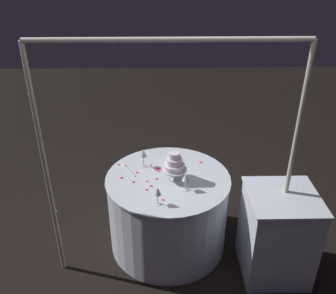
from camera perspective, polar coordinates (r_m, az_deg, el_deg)
ground_plane at (r=3.71m, az=0.00°, el=-14.64°), size 12.00×12.00×0.00m
decorative_arch at (r=2.68m, az=0.16°, el=1.88°), size 1.95×0.06×2.05m
main_table at (r=3.46m, az=0.00°, el=-10.06°), size 1.12×1.12×0.76m
side_table at (r=3.32m, az=16.77°, el=-12.97°), size 0.57×0.57×0.81m
tiered_cake at (r=3.13m, az=1.00°, el=-2.74°), size 0.22×0.22×0.27m
wine_glass_0 at (r=3.02m, az=2.82°, el=-4.90°), size 0.06×0.06×0.16m
wine_glass_1 at (r=3.34m, az=-3.92°, el=-1.03°), size 0.07×0.07×0.18m
wine_glass_2 at (r=2.86m, az=-1.65°, el=-7.09°), size 0.06×0.06×0.16m
cake_knife at (r=3.39m, az=-6.45°, el=-3.29°), size 0.17×0.26×0.01m
rose_petal_0 at (r=3.22m, az=-1.79°, el=-5.04°), size 0.04×0.04×0.00m
rose_petal_1 at (r=3.46m, az=1.78°, el=-2.38°), size 0.04×0.04×0.00m
rose_petal_2 at (r=3.19m, az=-3.27°, el=-5.39°), size 0.03×0.03×0.00m
rose_petal_3 at (r=3.59m, az=0.41°, el=-1.16°), size 0.03×0.02×0.00m
rose_petal_4 at (r=3.31m, az=-4.89°, el=-4.04°), size 0.04×0.04×0.00m
rose_petal_5 at (r=3.37m, az=0.20°, el=-3.25°), size 0.05×0.04×0.00m
rose_petal_6 at (r=2.97m, az=-0.79°, el=-8.32°), size 0.04×0.04×0.00m
rose_petal_7 at (r=3.31m, az=2.39°, el=-3.96°), size 0.04×0.04×0.00m
rose_petal_8 at (r=3.39m, az=0.04°, el=-3.10°), size 0.04×0.04×0.00m
rose_petal_9 at (r=3.19m, az=-5.43°, el=-5.52°), size 0.04×0.04×0.00m
rose_petal_10 at (r=3.34m, az=-1.80°, el=-3.60°), size 0.04×0.03×0.00m
rose_petal_11 at (r=3.32m, az=-1.41°, el=-3.80°), size 0.03×0.03×0.00m
rose_petal_12 at (r=3.08m, az=-3.37°, el=-6.72°), size 0.03×0.03×0.00m
rose_petal_13 at (r=3.41m, az=-2.67°, el=-2.87°), size 0.03×0.03×0.00m
rose_petal_14 at (r=3.13m, az=-2.64°, el=-6.12°), size 0.04×0.04×0.00m
rose_petal_15 at (r=3.25m, az=-7.27°, el=-4.87°), size 0.04×0.04×0.00m
rose_petal_16 at (r=3.45m, az=-7.69°, el=-2.77°), size 0.04×0.03×0.00m
rose_petal_17 at (r=3.36m, az=-1.54°, el=-3.41°), size 0.04×0.04×0.00m
rose_petal_18 at (r=3.47m, az=5.20°, el=-2.37°), size 0.04×0.04×0.00m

